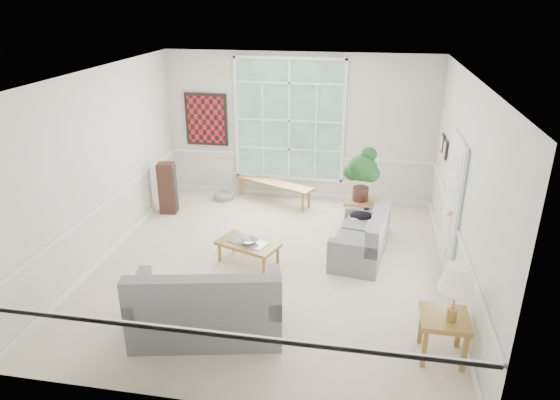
% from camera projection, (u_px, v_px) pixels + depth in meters
% --- Properties ---
extents(floor, '(5.50, 6.00, 0.01)m').
position_uv_depth(floor, '(272.00, 265.00, 8.01)').
color(floor, beige).
rests_on(floor, ground).
extents(ceiling, '(5.50, 6.00, 0.02)m').
position_uv_depth(ceiling, '(270.00, 74.00, 6.86)').
color(ceiling, white).
rests_on(ceiling, ground).
extents(wall_back, '(5.50, 0.02, 3.00)m').
position_uv_depth(wall_back, '(299.00, 128.00, 10.16)').
color(wall_back, silver).
rests_on(wall_back, ground).
extents(wall_front, '(5.50, 0.02, 3.00)m').
position_uv_depth(wall_front, '(211.00, 283.00, 4.70)').
color(wall_front, silver).
rests_on(wall_front, ground).
extents(wall_left, '(0.02, 6.00, 3.00)m').
position_uv_depth(wall_left, '(100.00, 166.00, 7.88)').
color(wall_left, silver).
rests_on(wall_left, ground).
extents(wall_right, '(0.02, 6.00, 3.00)m').
position_uv_depth(wall_right, '(463.00, 188.00, 6.99)').
color(wall_right, silver).
rests_on(wall_right, ground).
extents(window_back, '(2.30, 0.08, 2.40)m').
position_uv_depth(window_back, '(289.00, 120.00, 10.10)').
color(window_back, white).
rests_on(window_back, wall_back).
extents(entry_door, '(0.08, 0.90, 2.10)m').
position_uv_depth(entry_door, '(450.00, 202.00, 7.72)').
color(entry_door, white).
rests_on(entry_door, floor).
extents(door_sidelight, '(0.08, 0.26, 1.90)m').
position_uv_depth(door_sidelight, '(457.00, 212.00, 7.10)').
color(door_sidelight, white).
rests_on(door_sidelight, wall_right).
extents(wall_art, '(0.90, 0.06, 1.10)m').
position_uv_depth(wall_art, '(206.00, 120.00, 10.39)').
color(wall_art, maroon).
rests_on(wall_art, wall_back).
extents(wall_frame_near, '(0.04, 0.26, 0.32)m').
position_uv_depth(wall_frame_near, '(445.00, 149.00, 8.57)').
color(wall_frame_near, black).
rests_on(wall_frame_near, wall_right).
extents(wall_frame_far, '(0.04, 0.26, 0.32)m').
position_uv_depth(wall_frame_far, '(442.00, 143.00, 8.93)').
color(wall_frame_far, black).
rests_on(wall_frame_far, wall_right).
extents(loveseat_right, '(0.98, 1.58, 0.80)m').
position_uv_depth(loveseat_right, '(360.00, 234.00, 8.13)').
color(loveseat_right, slate).
rests_on(loveseat_right, floor).
extents(loveseat_front, '(2.02, 1.32, 1.01)m').
position_uv_depth(loveseat_front, '(207.00, 297.00, 6.25)').
color(loveseat_front, slate).
rests_on(loveseat_front, floor).
extents(coffee_table, '(1.10, 0.84, 0.36)m').
position_uv_depth(coffee_table, '(248.00, 252.00, 8.01)').
color(coffee_table, olive).
rests_on(coffee_table, floor).
extents(pewter_bowl, '(0.48, 0.48, 0.08)m').
position_uv_depth(pewter_bowl, '(249.00, 241.00, 7.89)').
color(pewter_bowl, '#97979C').
rests_on(pewter_bowl, coffee_table).
extents(window_bench, '(1.76, 1.04, 0.41)m').
position_uv_depth(window_bench, '(274.00, 191.00, 10.41)').
color(window_bench, olive).
rests_on(window_bench, floor).
extents(end_table, '(0.70, 0.70, 0.58)m').
position_uv_depth(end_table, '(363.00, 215.00, 9.09)').
color(end_table, olive).
rests_on(end_table, floor).
extents(houseplant, '(0.59, 0.59, 0.98)m').
position_uv_depth(houseplant, '(362.00, 174.00, 8.82)').
color(houseplant, '#1B4D1E').
rests_on(houseplant, end_table).
extents(side_table, '(0.56, 0.56, 0.57)m').
position_uv_depth(side_table, '(442.00, 336.00, 5.88)').
color(side_table, olive).
rests_on(side_table, floor).
extents(table_lamp, '(0.53, 0.53, 0.71)m').
position_uv_depth(table_lamp, '(455.00, 294.00, 5.57)').
color(table_lamp, white).
rests_on(table_lamp, side_table).
extents(pet_bed, '(0.56, 0.56, 0.13)m').
position_uv_depth(pet_bed, '(224.00, 196.00, 10.55)').
color(pet_bed, gray).
rests_on(pet_bed, floor).
extents(floor_speaker, '(0.34, 0.28, 1.02)m').
position_uv_depth(floor_speaker, '(167.00, 188.00, 9.74)').
color(floor_speaker, '#391F17').
rests_on(floor_speaker, floor).
extents(cat, '(0.39, 0.29, 0.18)m').
position_uv_depth(cat, '(361.00, 215.00, 8.58)').
color(cat, black).
rests_on(cat, loveseat_right).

